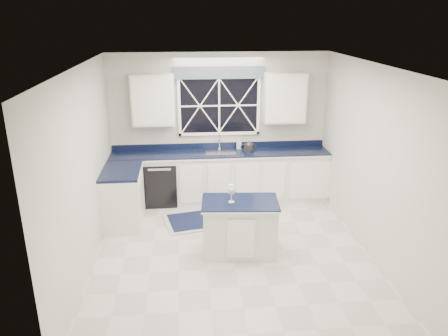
{
  "coord_description": "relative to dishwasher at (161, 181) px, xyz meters",
  "views": [
    {
      "loc": [
        -0.63,
        -5.64,
        3.33
      ],
      "look_at": [
        -0.08,
        0.4,
        1.18
      ],
      "focal_mm": 35.0,
      "sensor_mm": 36.0,
      "label": 1
    }
  ],
  "objects": [
    {
      "name": "island",
      "position": [
        1.22,
        -1.95,
        -0.0
      ],
      "size": [
        1.14,
        0.74,
        0.81
      ],
      "rotation": [
        0.0,
        0.0,
        -0.08
      ],
      "color": "silver",
      "rests_on": "ground"
    },
    {
      "name": "upper_cabinets",
      "position": [
        1.1,
        0.13,
        1.49
      ],
      "size": [
        3.1,
        0.34,
        0.9
      ],
      "color": "silver",
      "rests_on": "ground"
    },
    {
      "name": "wine_glass",
      "position": [
        1.09,
        -1.96,
        0.58
      ],
      "size": [
        0.11,
        0.11,
        0.26
      ],
      "color": "silver",
      "rests_on": "island"
    },
    {
      "name": "ground",
      "position": [
        1.1,
        -1.95,
        -0.41
      ],
      "size": [
        4.5,
        4.5,
        0.0
      ],
      "primitive_type": "plane",
      "color": "beige",
      "rests_on": "ground"
    },
    {
      "name": "back_wall",
      "position": [
        1.1,
        0.3,
        0.94
      ],
      "size": [
        4.0,
        0.1,
        2.7
      ],
      "primitive_type": "cube",
      "color": "beige",
      "rests_on": "ground"
    },
    {
      "name": "window",
      "position": [
        1.1,
        0.25,
        1.42
      ],
      "size": [
        1.65,
        0.09,
        1.26
      ],
      "color": "black",
      "rests_on": "ground"
    },
    {
      "name": "countertop",
      "position": [
        1.1,
        0.0,
        0.51
      ],
      "size": [
        3.98,
        0.64,
        0.04
      ],
      "primitive_type": "cube",
      "color": "black",
      "rests_on": "base_cabinets"
    },
    {
      "name": "rug",
      "position": [
        0.76,
        -0.83,
        -0.4
      ],
      "size": [
        1.5,
        1.09,
        0.02
      ],
      "rotation": [
        0.0,
        0.0,
        0.21
      ],
      "color": "#A0A09C",
      "rests_on": "ground"
    },
    {
      "name": "soap_bottle",
      "position": [
        1.47,
        0.19,
        0.63
      ],
      "size": [
        0.09,
        0.1,
        0.2
      ],
      "primitive_type": "imported",
      "rotation": [
        0.0,
        0.0,
        -0.05
      ],
      "color": "silver",
      "rests_on": "countertop"
    },
    {
      "name": "faucet",
      "position": [
        1.1,
        0.19,
        0.69
      ],
      "size": [
        0.05,
        0.2,
        0.3
      ],
      "color": "#BDBCBF",
      "rests_on": "countertop"
    },
    {
      "name": "kettle",
      "position": [
        1.62,
        -0.01,
        0.63
      ],
      "size": [
        0.29,
        0.21,
        0.21
      ],
      "rotation": [
        0.0,
        0.0,
        -0.25
      ],
      "color": "#2A2A2C",
      "rests_on": "countertop"
    },
    {
      "name": "dishwasher",
      "position": [
        0.0,
        0.0,
        0.0
      ],
      "size": [
        0.6,
        0.58,
        0.82
      ],
      "primitive_type": "cube",
      "color": "black",
      "rests_on": "ground"
    },
    {
      "name": "base_cabinets",
      "position": [
        0.77,
        -0.17,
        0.04
      ],
      "size": [
        3.99,
        1.6,
        0.9
      ],
      "color": "silver",
      "rests_on": "ground"
    }
  ]
}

